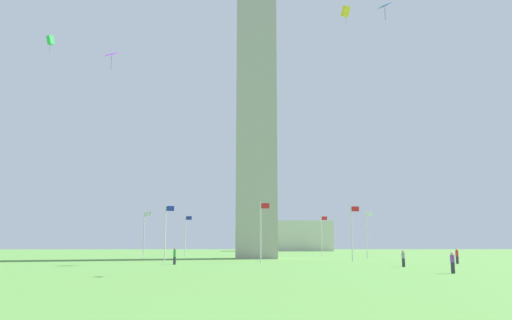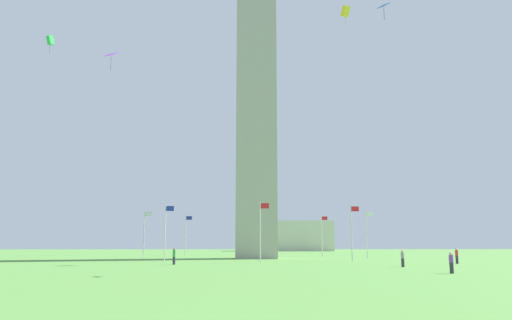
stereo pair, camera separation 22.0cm
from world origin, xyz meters
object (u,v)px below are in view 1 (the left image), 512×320
Objects in this scene: flagpole_e at (253,234)px; kite_purple_diamond at (112,55)px; person_purple_shirt at (453,263)px; kite_yellow_box at (346,11)px; flagpole_nw at (352,230)px; flagpole_w at (261,229)px; flagpole_se at (186,234)px; person_red_shirt at (457,256)px; flagpole_n at (367,232)px; obelisk_monument at (256,79)px; flagpole_s at (144,232)px; person_gray_shirt at (403,259)px; distant_building at (290,236)px; flagpole_ne at (322,234)px; kite_blue_diamond at (385,6)px; flagpole_sw at (166,230)px; person_green_shirt at (175,256)px; kite_green_box at (50,40)px.

flagpole_e is 45.26m from kite_purple_diamond.
person_purple_shirt is 40.81m from kite_yellow_box.
flagpole_w is at bearing -157.50° from flagpole_nw.
flagpole_se is at bearing -157.50° from flagpole_e.
flagpole_n is at bearing -19.83° from person_red_shirt.
obelisk_monument is 29.57m from flagpole_n.
flagpole_nw is (28.88, -11.96, 0.00)m from flagpole_s.
person_red_shirt is at bearing -34.87° from kite_yellow_box.
person_gray_shirt is (-3.84, -28.49, -3.14)m from flagpole_n.
flagpole_n is at bearing -87.27° from distant_building.
flagpole_w is 27.46m from kite_purple_diamond.
flagpole_e is 33.84m from flagpole_w.
flagpole_ne reaches higher than person_gray_shirt.
person_gray_shirt is 23.62m from kite_blue_diamond.
obelisk_monument is 26.46m from kite_purple_diamond.
kite_blue_diamond is (10.53, -51.40, 19.57)m from flagpole_e.
flagpole_sw reaches higher than person_red_shirt.
flagpole_w is 11.29m from person_green_shirt.
flagpole_s is 49.52m from person_purple_shirt.
distant_building is (22.57, 101.57, 3.70)m from person_green_shirt.
person_red_shirt is (9.56, -33.03, -3.08)m from flagpole_ne.
flagpole_w and flagpole_nw have the same top height.
kite_purple_diamond is (-34.93, -19.12, 20.62)m from flagpole_n.
flagpole_e is 3.05× the size of kite_green_box.
flagpole_e and flagpole_sw have the same top height.
flagpole_se is 1.00× the size of flagpole_s.
flagpole_s is at bearing -112.50° from flagpole_se.
person_red_shirt is (33.48, -9.10, -3.08)m from flagpole_sw.
flagpole_e is 57.66m from person_purple_shirt.
flagpole_s is 41.49m from person_gray_shirt.
flagpole_e is at bearing 90.00° from flagpole_w.
person_green_shirt is at bearing 7.08° from person_purple_shirt.
flagpole_s is 31.26m from flagpole_nw.
person_red_shirt is 28.52m from kite_blue_diamond.
person_gray_shirt is (25.05, -16.53, -3.14)m from flagpole_sw.
flagpole_se is 4.45× the size of person_gray_shirt.
kite_yellow_box is (1.00, 20.37, 9.51)m from kite_blue_diamond.
flagpole_w is at bearing -1.17° from kite_green_box.
flagpole_ne is at bearing -54.56° from person_gray_shirt.
flagpole_s is 4.42× the size of kite_blue_diamond.
flagpole_n is at bearing -53.25° from person_green_shirt.
flagpole_nw is 23.97m from person_green_shirt.
flagpole_ne is 4.46× the size of person_purple_shirt.
flagpole_nw is (12.03, -11.96, -24.21)m from obelisk_monument.
kite_green_box is at bearing 67.29° from person_green_shirt.
kite_purple_diamond is at bearing 17.08° from person_gray_shirt.
person_red_shirt is 0.73× the size of kite_green_box.
flagpole_n is 1.00× the size of flagpole_se.
kite_purple_diamond is at bearing -166.57° from flagpole_nw.
kite_purple_diamond reaches higher than flagpole_nw.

